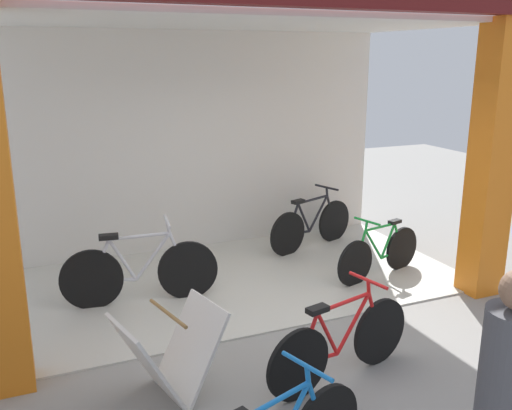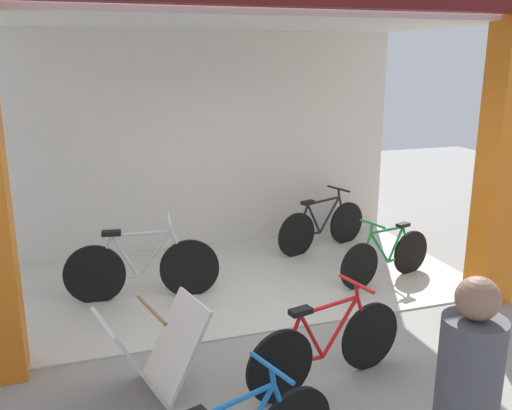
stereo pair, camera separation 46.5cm
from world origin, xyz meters
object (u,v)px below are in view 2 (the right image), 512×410
object	(u,v)px
bicycle_inside_2	(322,226)
bicycle_parked_1	(327,347)
bicycle_inside_1	(386,257)
bicycle_inside_0	(142,268)
sandwich_board_sign	(153,351)

from	to	relation	value
bicycle_inside_2	bicycle_parked_1	distance (m)	3.43
bicycle_parked_1	bicycle_inside_1	bearing A→B (deg)	47.55
bicycle_inside_1	bicycle_parked_1	world-z (taller)	bicycle_parked_1
bicycle_inside_1	bicycle_inside_2	world-z (taller)	bicycle_inside_2
bicycle_inside_0	bicycle_inside_1	distance (m)	2.95
bicycle_inside_0	sandwich_board_sign	distance (m)	1.89
bicycle_inside_1	bicycle_inside_2	xyz separation A→B (m)	(-0.26, 1.31, 0.03)
bicycle_inside_1	sandwich_board_sign	bearing A→B (deg)	-154.08
bicycle_inside_0	bicycle_inside_1	bearing A→B (deg)	-7.59
bicycle_inside_2	sandwich_board_sign	xyz separation A→B (m)	(-2.81, -2.80, 0.03)
bicycle_inside_1	bicycle_parked_1	size ratio (longest dim) A/B	0.92
bicycle_inside_0	sandwich_board_sign	size ratio (longest dim) A/B	1.87
bicycle_inside_1	bicycle_inside_0	bearing A→B (deg)	172.41
bicycle_parked_1	bicycle_inside_0	bearing A→B (deg)	119.79
bicycle_parked_1	sandwich_board_sign	world-z (taller)	bicycle_parked_1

